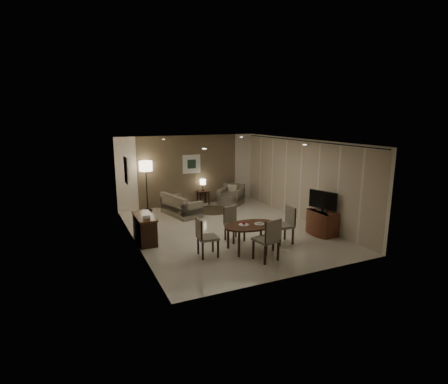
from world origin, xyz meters
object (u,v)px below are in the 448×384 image
console_desk (145,229)px  side_table (203,198)px  chair_right (283,225)px  dining_table (251,237)px  chair_far (235,224)px  floor_lamp (147,186)px  chair_near (266,239)px  armchair (231,195)px  sofa (181,205)px  chair_left (208,237)px  tv_cabinet (322,223)px

console_desk → side_table: console_desk is taller
chair_right → dining_table: bearing=-83.5°
chair_far → floor_lamp: floor_lamp is taller
chair_near → floor_lamp: size_ratio=0.57×
console_desk → armchair: (3.99, 2.84, 0.01)m
dining_table → sofa: sofa is taller
chair_far → sofa: size_ratio=0.60×
chair_left → chair_right: (2.21, 0.00, 0.01)m
chair_near → dining_table: bearing=-99.9°
sofa → side_table: sofa is taller
chair_right → armchair: chair_right is taller
chair_near → sofa: (-0.66, 4.62, -0.15)m
tv_cabinet → chair_far: bearing=167.8°
chair_left → chair_right: size_ratio=0.97×
chair_near → side_table: chair_near is taller
chair_near → chair_far: chair_near is taller
chair_far → sofa: 3.16m
sofa → console_desk: bearing=127.1°
chair_far → tv_cabinet: bearing=-24.3°
sofa → floor_lamp: size_ratio=0.86×
chair_right → armchair: bearing=175.0°
chair_far → chair_right: bearing=-43.8°
chair_near → chair_right: size_ratio=1.05×
chair_near → floor_lamp: bearing=-84.9°
dining_table → chair_near: bearing=-88.9°
chair_far → chair_left: chair_left is taller
chair_left → side_table: bearing=-16.1°
tv_cabinet → chair_near: bearing=-159.2°
chair_far → armchair: (1.68, 3.78, -0.09)m
tv_cabinet → floor_lamp: (-4.12, 4.72, 0.57)m
dining_table → armchair: (1.61, 4.55, 0.05)m
tv_cabinet → armchair: 4.44m
chair_far → sofa: bearing=88.3°
console_desk → sofa: 2.78m
console_desk → tv_cabinet: 5.11m
dining_table → chair_far: size_ratio=1.52×
chair_near → chair_right: bearing=-152.6°
dining_table → sofa: bearing=99.5°
floor_lamp → side_table: bearing=0.4°
chair_right → chair_left: bearing=-87.8°
tv_cabinet → armchair: armchair is taller
console_desk → tv_cabinet: size_ratio=1.33×
chair_right → floor_lamp: floor_lamp is taller
chair_near → floor_lamp: (-1.63, 5.66, 0.39)m
sofa → floor_lamp: (-0.96, 1.05, 0.55)m
dining_table → chair_left: chair_left is taller
chair_left → armchair: bearing=-28.1°
console_desk → chair_left: bearing=-53.4°
chair_left → sofa: 3.84m
chair_near → chair_far: (-0.09, 1.51, -0.05)m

